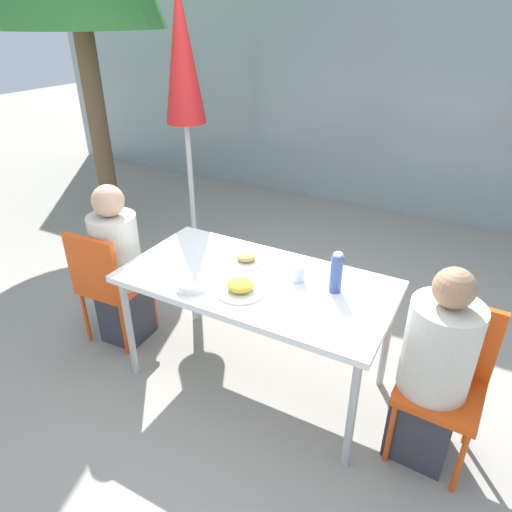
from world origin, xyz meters
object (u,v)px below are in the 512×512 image
drinking_cup (299,274)px  closed_umbrella (183,72)px  person_left (119,270)px  person_right (433,374)px  chair_left (107,280)px  salad_bowl (191,284)px  bottle (336,273)px  chair_right (446,371)px

drinking_cup → closed_umbrella: bearing=147.4°
drinking_cup → person_left: bearing=-172.8°
person_left → person_right: bearing=-3.1°
chair_left → drinking_cup: (1.31, 0.24, 0.29)m
person_right → salad_bowl: size_ratio=6.71×
person_right → bottle: bearing=-11.2°
person_left → drinking_cup: size_ratio=12.60×
chair_left → person_left: 0.10m
chair_left → person_left: (0.05, 0.08, 0.04)m
person_left → closed_umbrella: size_ratio=0.50×
person_left → drinking_cup: (1.26, 0.16, 0.25)m
person_left → closed_umbrella: (-0.14, 1.05, 1.16)m
drinking_cup → chair_right: bearing=-4.7°
bottle → drinking_cup: size_ratio=2.54×
chair_left → person_right: bearing=-0.9°
person_left → drinking_cup: bearing=3.8°
person_right → chair_left: bearing=5.3°
chair_right → bottle: size_ratio=3.70×
person_left → person_right: (2.07, 0.01, -0.03)m
person_left → chair_right: (2.13, 0.09, -0.04)m
bottle → person_left: bearing=-173.9°
person_right → salad_bowl: person_right is taller
chair_left → chair_right: (2.17, 0.17, 0.00)m
person_right → salad_bowl: 1.35m
chair_left → closed_umbrella: 1.66m
person_left → person_right: 2.07m
salad_bowl → chair_right: bearing=12.1°
bottle → drinking_cup: 0.23m
person_right → bottle: 0.70m
person_right → closed_umbrella: 2.72m
chair_left → drinking_cup: chair_left is taller
chair_right → bottle: bearing=-3.4°
person_left → salad_bowl: 0.82m
salad_bowl → closed_umbrella: bearing=125.7°
bottle → salad_bowl: (-0.72, -0.36, -0.09)m
chair_left → drinking_cup: 1.36m
bottle → salad_bowl: bottle is taller
closed_umbrella → bottle: closed_umbrella is taller
closed_umbrella → salad_bowl: bearing=-54.3°
drinking_cup → salad_bowl: (-0.49, -0.36, -0.02)m
chair_right → closed_umbrella: bearing=-20.3°
person_right → person_left: bearing=3.1°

